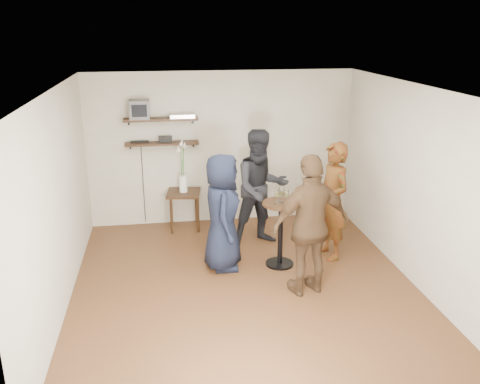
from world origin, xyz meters
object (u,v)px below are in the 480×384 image
(dvd_deck, at_px, (182,116))
(person_dark, at_px, (261,188))
(crt_monitor, at_px, (140,109))
(side_table, at_px, (184,198))
(drinks_table, at_px, (281,225))
(person_brown, at_px, (311,226))
(person_navy, at_px, (222,212))
(radio, at_px, (165,139))
(person_plaid, at_px, (332,201))

(dvd_deck, bearing_deg, person_dark, -40.83)
(crt_monitor, bearing_deg, side_table, -15.16)
(side_table, height_order, drinks_table, drinks_table)
(person_dark, bearing_deg, person_brown, -87.84)
(person_navy, distance_m, person_brown, 1.33)
(side_table, bearing_deg, person_dark, -34.61)
(radio, relative_size, person_dark, 0.12)
(side_table, relative_size, drinks_table, 0.68)
(person_navy, bearing_deg, side_table, 20.81)
(drinks_table, height_order, person_navy, person_navy)
(person_dark, distance_m, person_brown, 1.65)
(crt_monitor, height_order, radio, crt_monitor)
(crt_monitor, bearing_deg, person_brown, -50.67)
(crt_monitor, distance_m, person_dark, 2.33)
(dvd_deck, relative_size, radio, 1.82)
(crt_monitor, distance_m, person_brown, 3.52)
(radio, height_order, person_dark, person_dark)
(person_plaid, relative_size, person_brown, 0.95)
(person_dark, bearing_deg, side_table, 136.44)
(crt_monitor, height_order, drinks_table, crt_monitor)
(radio, xyz_separation_m, person_dark, (1.42, -0.97, -0.60))
(person_brown, bearing_deg, side_table, -71.85)
(drinks_table, distance_m, person_brown, 0.88)
(side_table, bearing_deg, person_navy, -73.33)
(person_dark, bearing_deg, person_navy, -141.55)
(crt_monitor, xyz_separation_m, person_navy, (1.11, -1.73, -1.18))
(crt_monitor, height_order, person_plaid, crt_monitor)
(person_dark, bearing_deg, crt_monitor, 142.68)
(side_table, bearing_deg, person_plaid, -34.59)
(side_table, bearing_deg, drinks_table, -51.43)
(radio, relative_size, drinks_table, 0.23)
(person_plaid, relative_size, person_dark, 0.95)
(crt_monitor, distance_m, person_navy, 2.37)
(radio, bearing_deg, crt_monitor, 180.00)
(person_plaid, bearing_deg, drinks_table, -90.00)
(person_plaid, bearing_deg, side_table, -136.53)
(dvd_deck, bearing_deg, crt_monitor, 180.00)
(dvd_deck, bearing_deg, radio, 180.00)
(person_brown, bearing_deg, person_plaid, -135.67)
(radio, bearing_deg, person_navy, -67.28)
(drinks_table, bearing_deg, person_plaid, 11.94)
(radio, bearing_deg, person_brown, -56.19)
(person_plaid, distance_m, person_navy, 1.63)
(crt_monitor, bearing_deg, person_navy, -57.26)
(person_plaid, bearing_deg, radio, -136.48)
(drinks_table, relative_size, person_dark, 0.52)
(dvd_deck, distance_m, side_table, 1.37)
(side_table, distance_m, drinks_table, 2.06)
(dvd_deck, bearing_deg, drinks_table, -54.92)
(crt_monitor, relative_size, person_navy, 0.19)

